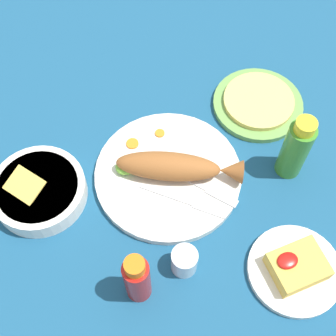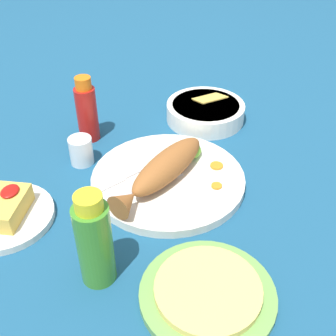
# 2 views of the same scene
# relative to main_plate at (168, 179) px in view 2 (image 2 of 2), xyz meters

# --- Properties ---
(ground_plane) EXTENTS (4.00, 4.00, 0.00)m
(ground_plane) POSITION_rel_main_plate_xyz_m (0.00, 0.00, -0.01)
(ground_plane) COLOR navy
(main_plate) EXTENTS (0.31, 0.31, 0.02)m
(main_plate) POSITION_rel_main_plate_xyz_m (0.00, 0.00, 0.00)
(main_plate) COLOR silver
(main_plate) RESTS_ON ground_plane
(fried_fish) EXTENTS (0.26, 0.17, 0.05)m
(fried_fish) POSITION_rel_main_plate_xyz_m (-0.02, 0.01, 0.04)
(fried_fish) COLOR #935628
(fried_fish) RESTS_ON main_plate
(fork_near) EXTENTS (0.12, 0.16, 0.00)m
(fork_near) POSITION_rel_main_plate_xyz_m (-0.05, 0.06, 0.01)
(fork_near) COLOR silver
(fork_near) RESTS_ON main_plate
(fork_far) EXTENTS (0.14, 0.14, 0.00)m
(fork_far) POSITION_rel_main_plate_xyz_m (-0.01, 0.08, 0.01)
(fork_far) COLOR silver
(fork_far) RESTS_ON main_plate
(carrot_slice_near) EXTENTS (0.02, 0.02, 0.00)m
(carrot_slice_near) POSITION_rel_main_plate_xyz_m (-0.02, -0.10, 0.01)
(carrot_slice_near) COLOR orange
(carrot_slice_near) RESTS_ON main_plate
(carrot_slice_mid) EXTENTS (0.03, 0.03, 0.00)m
(carrot_slice_mid) POSITION_rel_main_plate_xyz_m (0.04, -0.10, 0.01)
(carrot_slice_mid) COLOR orange
(carrot_slice_mid) RESTS_ON main_plate
(lime_wedge_main) EXTENTS (0.05, 0.04, 0.03)m
(lime_wedge_main) POSITION_rel_main_plate_xyz_m (0.08, -0.04, 0.02)
(lime_wedge_main) COLOR #6BB233
(lime_wedge_main) RESTS_ON main_plate
(hot_sauce_bottle_red) EXTENTS (0.05, 0.05, 0.15)m
(hot_sauce_bottle_red) POSITION_rel_main_plate_xyz_m (0.14, 0.20, 0.06)
(hot_sauce_bottle_red) COLOR #B21914
(hot_sauce_bottle_red) RESTS_ON ground_plane
(hot_sauce_bottle_green) EXTENTS (0.05, 0.05, 0.17)m
(hot_sauce_bottle_green) POSITION_rel_main_plate_xyz_m (-0.24, 0.08, 0.07)
(hot_sauce_bottle_green) COLOR #3D8428
(hot_sauce_bottle_green) RESTS_ON ground_plane
(salt_cup) EXTENTS (0.05, 0.05, 0.06)m
(salt_cup) POSITION_rel_main_plate_xyz_m (0.05, 0.19, 0.02)
(salt_cup) COLOR silver
(salt_cup) RESTS_ON ground_plane
(side_plate_fries) EXTENTS (0.18, 0.18, 0.01)m
(side_plate_fries) POSITION_rel_main_plate_xyz_m (-0.14, 0.28, -0.00)
(side_plate_fries) COLOR silver
(side_plate_fries) RESTS_ON ground_plane
(fries_pile) EXTENTS (0.10, 0.08, 0.04)m
(fries_pile) POSITION_rel_main_plate_xyz_m (-0.14, 0.28, 0.02)
(fries_pile) COLOR gold
(fries_pile) RESTS_ON side_plate_fries
(guacamole_bowl) EXTENTS (0.19, 0.19, 0.06)m
(guacamole_bowl) POSITION_rel_main_plate_xyz_m (0.26, -0.06, 0.02)
(guacamole_bowl) COLOR white
(guacamole_bowl) RESTS_ON ground_plane
(tortilla_plate) EXTENTS (0.21, 0.21, 0.01)m
(tortilla_plate) POSITION_rel_main_plate_xyz_m (-0.26, -0.09, -0.00)
(tortilla_plate) COLOR #6B9E4C
(tortilla_plate) RESTS_ON ground_plane
(tortilla_stack) EXTENTS (0.16, 0.16, 0.01)m
(tortilla_stack) POSITION_rel_main_plate_xyz_m (-0.26, -0.09, 0.01)
(tortilla_stack) COLOR #E0C666
(tortilla_stack) RESTS_ON tortilla_plate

